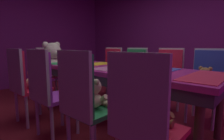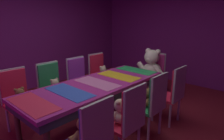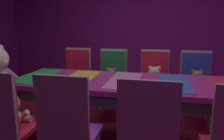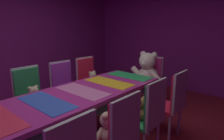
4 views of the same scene
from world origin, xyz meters
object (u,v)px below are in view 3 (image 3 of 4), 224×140
chair_left_3 (1,117)px  chair_right_2 (113,75)px  teddy_left_1 (149,125)px  teddy_right_1 (154,79)px  chair_right_0 (195,79)px  chair_right_3 (77,73)px  teddy_left_3 (13,112)px  teddy_right_2 (111,79)px  chair_right_1 (154,77)px  chair_left_2 (67,123)px  banquet_table (124,88)px  chair_left_1 (148,131)px  teddy_right_0 (197,83)px

chair_left_3 → chair_right_2: same height
teddy_left_1 → teddy_right_1: teddy_right_1 is taller
teddy_left_1 → chair_right_0: size_ratio=0.30×
teddy_right_1 → chair_right_3: chair_right_3 is taller
chair_left_3 → teddy_right_1: 1.97m
teddy_left_1 → teddy_right_1: (1.43, 0.01, 0.02)m
teddy_left_1 → teddy_right_1: bearing=0.2°
teddy_left_3 → teddy_right_1: bearing=-39.0°
chair_left_3 → chair_right_0: 2.43m
teddy_right_1 → teddy_right_2: bearing=-87.2°
chair_right_0 → chair_right_3: size_ratio=1.00×
chair_right_1 → chair_right_2: bearing=-86.9°
teddy_right_1 → chair_right_3: (0.15, 1.20, 0.00)m
chair_left_3 → chair_left_2: bearing=-88.5°
chair_left_3 → teddy_left_3: size_ratio=3.27×
chair_left_3 → chair_right_2: bearing=-18.1°
teddy_right_1 → teddy_left_3: bearing=-39.0°
teddy_right_1 → teddy_right_2: teddy_right_1 is taller
teddy_left_1 → chair_right_1: 1.58m
banquet_table → chair_right_2: bearing=20.6°
chair_left_1 → teddy_right_0: (1.55, -0.56, -0.01)m
chair_left_1 → chair_right_3: bearing=35.0°
teddy_left_3 → chair_right_3: chair_right_3 is taller
teddy_left_3 → chair_right_3: (1.59, 0.03, 0.02)m
chair_left_2 → teddy_right_2: (1.54, 0.01, -0.02)m
chair_left_2 → teddy_left_3: (0.13, 0.57, -0.02)m
banquet_table → teddy_right_2: 0.76m
teddy_right_0 → chair_right_2: chair_right_2 is taller
chair_left_2 → teddy_right_2: size_ratio=3.37×
banquet_table → teddy_right_2: banquet_table is taller
banquet_table → chair_right_3: size_ratio=2.50×
chair_right_0 → teddy_right_2: size_ratio=3.37×
chair_left_1 → teddy_right_1: bearing=0.2°
teddy_right_0 → teddy_right_1: teddy_right_1 is taller
chair_left_2 → chair_right_3: same height
teddy_right_1 → chair_right_3: 1.21m
banquet_table → chair_left_3: chair_left_3 is taller
chair_left_2 → teddy_right_1: size_ratio=2.90×
chair_left_2 → banquet_table: bearing=-19.5°
teddy_right_2 → banquet_table: bearing=24.4°
banquet_table → chair_left_2: chair_left_2 is taller
teddy_right_1 → chair_left_1: bearing=0.2°
teddy_right_0 → teddy_right_2: size_ratio=1.07×
chair_right_1 → chair_right_3: (0.00, 1.20, 0.00)m
teddy_left_1 → teddy_right_0: bearing=-21.5°
chair_left_1 → chair_right_0: bearing=-18.1°
chair_left_1 → teddy_right_1: chair_left_1 is taller
chair_left_3 → chair_right_3: same height
teddy_left_1 → chair_left_2: chair_left_2 is taller
chair_right_2 → chair_right_3: bearing=-93.3°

